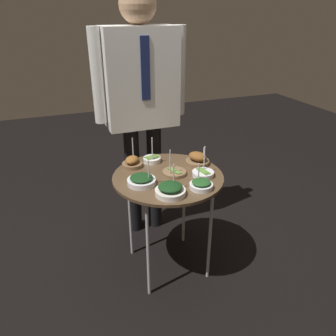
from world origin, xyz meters
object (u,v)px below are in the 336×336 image
(serving_cart, at_px, (168,183))
(bowl_asparagus_front_center, at_px, (152,159))
(bowl_spinach_far_rim, at_px, (201,185))
(bowl_spinach_center, at_px, (170,190))
(waiter_figure, at_px, (141,91))
(bowl_asparagus_back_right, at_px, (203,173))
(bowl_spinach_near_rim, at_px, (142,180))
(bowl_roast_mid_left, at_px, (198,159))
(bowl_roast_front_left, at_px, (132,162))
(bowl_asparagus_mid_right, at_px, (174,173))

(serving_cart, bearing_deg, bowl_asparagus_front_center, 96.81)
(bowl_spinach_far_rim, distance_m, bowl_asparagus_front_center, 0.46)
(bowl_spinach_center, bearing_deg, waiter_figure, 85.09)
(bowl_asparagus_front_center, distance_m, bowl_asparagus_back_right, 0.37)
(bowl_asparagus_back_right, bearing_deg, bowl_spinach_near_rim, 174.94)
(serving_cart, bearing_deg, bowl_spinach_center, -107.85)
(serving_cart, bearing_deg, bowl_roast_mid_left, 19.67)
(bowl_roast_mid_left, relative_size, bowl_roast_front_left, 0.85)
(serving_cart, bearing_deg, waiter_figure, 91.12)
(bowl_roast_mid_left, height_order, bowl_asparagus_front_center, bowl_asparagus_front_center)
(bowl_asparagus_mid_right, height_order, waiter_figure, waiter_figure)
(bowl_spinach_far_rim, bearing_deg, bowl_roast_front_left, 124.69)
(serving_cart, height_order, bowl_spinach_far_rim, bowl_spinach_far_rim)
(bowl_roast_mid_left, bearing_deg, bowl_spinach_center, -135.44)
(bowl_spinach_near_rim, bearing_deg, bowl_asparagus_mid_right, 11.32)
(bowl_asparagus_mid_right, height_order, bowl_asparagus_back_right, bowl_asparagus_back_right)
(serving_cart, height_order, bowl_asparagus_mid_right, bowl_asparagus_mid_right)
(bowl_spinach_far_rim, bearing_deg, bowl_asparagus_front_center, 108.26)
(bowl_roast_mid_left, xyz_separation_m, bowl_spinach_far_rim, (-0.12, -0.30, -0.01))
(bowl_asparagus_back_right, relative_size, bowl_roast_front_left, 0.97)
(bowl_asparagus_front_center, xyz_separation_m, waiter_figure, (0.02, 0.26, 0.39))
(bowl_asparagus_back_right, height_order, waiter_figure, waiter_figure)
(bowl_spinach_far_rim, relative_size, bowl_roast_front_left, 0.76)
(serving_cart, xyz_separation_m, waiter_figure, (-0.01, 0.49, 0.46))
(bowl_asparagus_back_right, bearing_deg, bowl_asparagus_mid_right, 153.49)
(bowl_roast_mid_left, height_order, bowl_spinach_center, bowl_spinach_center)
(bowl_roast_mid_left, bearing_deg, bowl_asparagus_mid_right, -156.20)
(serving_cart, relative_size, bowl_asparagus_mid_right, 3.98)
(bowl_roast_mid_left, height_order, waiter_figure, waiter_figure)
(bowl_asparagus_mid_right, relative_size, bowl_spinach_far_rim, 1.27)
(bowl_spinach_center, bearing_deg, bowl_spinach_far_rim, 1.59)
(serving_cart, distance_m, bowl_roast_mid_left, 0.26)
(waiter_figure, bearing_deg, bowl_roast_front_left, -118.84)
(bowl_asparagus_back_right, bearing_deg, bowl_spinach_center, -152.49)
(bowl_asparagus_back_right, height_order, bowl_roast_front_left, bowl_roast_front_left)
(serving_cart, relative_size, bowl_spinach_far_rim, 5.03)
(bowl_asparagus_front_center, xyz_separation_m, bowl_spinach_near_rim, (-0.15, -0.27, 0.01))
(bowl_roast_mid_left, bearing_deg, bowl_roast_front_left, 164.13)
(serving_cart, height_order, bowl_roast_mid_left, bowl_roast_mid_left)
(bowl_spinach_far_rim, distance_m, bowl_roast_front_left, 0.50)
(bowl_spinach_far_rim, xyz_separation_m, bowl_spinach_near_rim, (-0.30, 0.17, 0.00))
(bowl_asparagus_front_center, bearing_deg, bowl_spinach_near_rim, -119.64)
(bowl_roast_front_left, bearing_deg, bowl_asparagus_front_center, 9.50)
(serving_cart, distance_m, bowl_asparagus_back_right, 0.22)
(bowl_asparagus_mid_right, bearing_deg, serving_cart, 177.15)
(serving_cart, bearing_deg, bowl_asparagus_mid_right, -2.85)
(bowl_asparagus_front_center, relative_size, waiter_figure, 0.10)
(bowl_spinach_near_rim, relative_size, waiter_figure, 0.09)
(serving_cart, relative_size, waiter_figure, 0.40)
(bowl_asparagus_front_center, relative_size, bowl_roast_front_left, 1.00)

